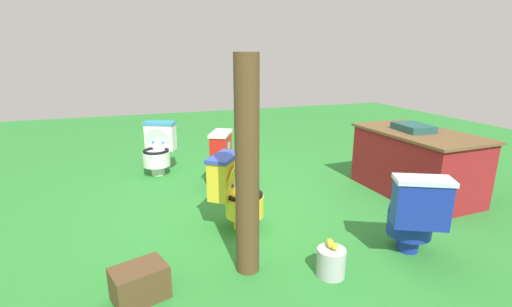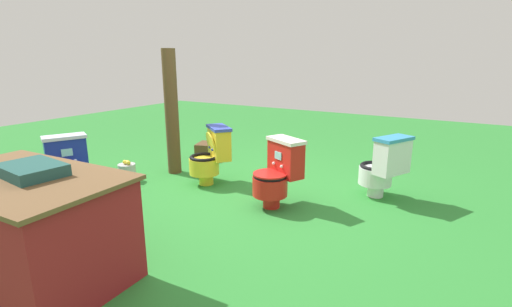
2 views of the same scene
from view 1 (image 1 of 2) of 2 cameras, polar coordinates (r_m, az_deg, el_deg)
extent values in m
plane|color=#2D8433|center=(4.02, -1.63, -8.59)|extent=(14.00, 14.00, 0.00)
cylinder|color=yellow|center=(3.55, -2.11, -10.76)|extent=(0.25, 0.25, 0.14)
cylinder|color=yellow|center=(3.47, -1.82, -8.30)|extent=(0.52, 0.52, 0.20)
torus|color=black|center=(3.43, -1.84, -6.58)|extent=(0.50, 0.50, 0.04)
cylinder|color=#3347B2|center=(3.45, -1.83, -7.39)|extent=(0.34, 0.34, 0.01)
cube|color=yellow|center=(3.44, -4.99, -3.80)|extent=(0.44, 0.40, 0.37)
cube|color=#3347B2|center=(3.38, -5.07, -0.56)|extent=(0.47, 0.44, 0.04)
cube|color=#8CE0E5|center=(3.39, -3.44, -3.19)|extent=(0.09, 0.07, 0.08)
cylinder|color=yellow|center=(3.41, -3.44, -4.23)|extent=(0.33, 0.29, 0.35)
sphere|color=#3347B2|center=(3.48, -2.92, -4.41)|extent=(0.04, 0.04, 0.04)
sphere|color=#3347B2|center=(3.36, -3.80, -5.18)|extent=(0.04, 0.04, 0.04)
cylinder|color=red|center=(4.54, -3.24, -4.74)|extent=(0.24, 0.24, 0.14)
cylinder|color=red|center=(4.48, -3.03, -2.71)|extent=(0.50, 0.50, 0.20)
torus|color=black|center=(4.44, -3.05, -1.34)|extent=(0.47, 0.47, 0.04)
cylinder|color=white|center=(4.46, -3.04, -1.98)|extent=(0.32, 0.32, 0.01)
cube|color=red|center=(4.44, -5.61, 0.65)|extent=(0.45, 0.35, 0.37)
cube|color=white|center=(4.39, -5.68, 3.21)|extent=(0.48, 0.39, 0.04)
cube|color=#8CE0E5|center=(4.41, -4.35, 1.24)|extent=(0.10, 0.06, 0.08)
cylinder|color=red|center=(4.44, -3.05, -1.07)|extent=(0.48, 0.48, 0.02)
sphere|color=white|center=(4.50, -4.10, 0.22)|extent=(0.04, 0.04, 0.04)
sphere|color=white|center=(4.37, -4.46, -0.26)|extent=(0.04, 0.04, 0.04)
cylinder|color=#192D9E|center=(3.45, 23.12, -12.94)|extent=(0.24, 0.24, 0.14)
cylinder|color=#192D9E|center=(3.39, 23.33, -10.25)|extent=(0.50, 0.50, 0.20)
torus|color=black|center=(3.35, 23.54, -8.52)|extent=(0.47, 0.47, 0.04)
cylinder|color=silver|center=(3.37, 23.44, -9.33)|extent=(0.32, 0.32, 0.01)
cube|color=#192D9E|center=(3.11, 24.85, -7.41)|extent=(0.35, 0.45, 0.37)
cube|color=silver|center=(3.05, 25.28, -3.88)|extent=(0.38, 0.48, 0.04)
cube|color=#8CE0E5|center=(3.19, 24.42, -5.88)|extent=(0.06, 0.10, 0.08)
cylinder|color=#192D9E|center=(3.34, 23.58, -8.17)|extent=(0.48, 0.48, 0.02)
sphere|color=silver|center=(3.20, 23.00, -7.52)|extent=(0.04, 0.04, 0.04)
sphere|color=silver|center=(3.25, 25.39, -7.51)|extent=(0.04, 0.04, 0.04)
cylinder|color=white|center=(5.23, -15.40, -2.53)|extent=(0.24, 0.24, 0.14)
cylinder|color=white|center=(5.16, -15.62, -0.80)|extent=(0.50, 0.50, 0.20)
torus|color=black|center=(5.13, -15.71, 0.40)|extent=(0.47, 0.47, 0.04)
cylinder|color=#338CBF|center=(5.14, -15.67, -0.16)|extent=(0.32, 0.32, 0.01)
cube|color=white|center=(5.27, -15.02, 2.57)|extent=(0.35, 0.45, 0.37)
cube|color=#338CBF|center=(5.23, -15.17, 4.74)|extent=(0.38, 0.48, 0.04)
cube|color=#8CE0E5|center=(5.17, -15.46, 2.86)|extent=(0.06, 0.10, 0.08)
cylinder|color=white|center=(5.19, -15.41, 2.16)|extent=(0.24, 0.35, 0.35)
sphere|color=#338CBF|center=(5.16, -14.68, 1.76)|extent=(0.04, 0.04, 0.04)
sphere|color=#338CBF|center=(5.22, -16.11, 1.79)|extent=(0.04, 0.04, 0.04)
cube|color=maroon|center=(4.69, 24.20, -1.57)|extent=(1.43, 0.85, 0.74)
cube|color=brown|center=(4.60, 24.72, 3.01)|extent=(1.49, 0.91, 0.03)
cube|color=#23514C|center=(4.61, 23.83, 3.82)|extent=(0.47, 0.36, 0.08)
cylinder|color=brown|center=(2.61, -1.43, -2.60)|extent=(0.18, 0.18, 1.66)
cube|color=brown|center=(2.74, -18.10, -19.09)|extent=(0.35, 0.42, 0.24)
cylinder|color=#B7B7BF|center=(2.91, 11.92, -16.65)|extent=(0.22, 0.22, 0.22)
ellipsoid|color=yellow|center=(2.88, 11.76, -13.71)|extent=(0.07, 0.05, 0.05)
ellipsoid|color=yellow|center=(2.85, 11.87, -14.08)|extent=(0.07, 0.05, 0.05)
ellipsoid|color=yellow|center=(2.83, 12.37, -14.29)|extent=(0.07, 0.05, 0.05)
camera|label=2|loc=(7.29, 18.47, 14.08)|focal=25.87mm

